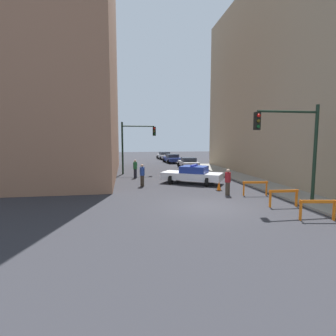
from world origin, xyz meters
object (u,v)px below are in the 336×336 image
police_car (192,174)px  barrier_mid (284,195)px  parked_car_mid (172,158)px  barrier_back (255,186)px  parked_car_far (164,155)px  barrier_front (318,206)px  traffic_light_far (133,140)px  traffic_cone (219,186)px  pedestrian_corner (135,169)px  parked_car_near (188,163)px  pedestrian_sidewalk (228,182)px  pedestrian_crossing (142,175)px  traffic_light_near (296,139)px

police_car → barrier_mid: 8.27m
parked_car_mid → barrier_back: (1.08, -23.20, -0.06)m
parked_car_far → barrier_mid: parked_car_far is taller
police_car → barrier_front: bearing=-132.2°
traffic_light_far → barrier_mid: 16.33m
barrier_front → traffic_cone: 7.24m
pedestrian_corner → barrier_back: 11.23m
barrier_mid → parked_car_far: bearing=92.2°
traffic_light_far → parked_car_near: 8.41m
parked_car_mid → traffic_light_far: bearing=-122.9°
pedestrian_sidewalk → police_car: bearing=-144.8°
traffic_cone → pedestrian_sidewalk: bearing=-88.9°
pedestrian_crossing → barrier_back: size_ratio=1.04×
police_car → pedestrian_crossing: (-3.99, -0.57, 0.14)m
parked_car_far → barrier_front: (1.37, -35.39, -0.06)m
pedestrian_sidewalk → barrier_front: (1.83, -5.55, -0.24)m
parked_car_near → pedestrian_sidewalk: pedestrian_sidewalk is taller
parked_car_mid → traffic_cone: 21.36m
traffic_light_near → pedestrian_corner: traffic_light_near is taller
pedestrian_sidewalk → traffic_light_near: bearing=63.7°
police_car → pedestrian_sidewalk: size_ratio=3.00×
traffic_light_near → police_car: size_ratio=1.05×
barrier_front → parked_car_far: bearing=92.2°
traffic_light_far → parked_car_mid: (6.04, 11.62, -2.72)m
traffic_light_far → traffic_light_near: bearing=-60.2°
parked_car_far → barrier_back: bearing=-93.1°
parked_car_near → pedestrian_crossing: size_ratio=2.61×
pedestrian_crossing → barrier_back: bearing=-118.7°
traffic_cone → pedestrian_crossing: bearing=153.4°
traffic_light_near → police_car: 8.71m
police_car → parked_car_far: police_car is taller
barrier_front → barrier_back: 5.14m
traffic_light_far → pedestrian_sidewalk: traffic_light_far is taller
parked_car_near → parked_car_far: same height
traffic_cone → barrier_front: bearing=-75.1°
pedestrian_crossing → parked_car_mid: bearing=-12.4°
pedestrian_crossing → traffic_cone: size_ratio=2.53×
parked_car_far → barrier_mid: (1.29, -33.05, -0.06)m
pedestrian_crossing → parked_car_far: bearing=-7.8°
parked_car_near → parked_car_mid: bearing=96.5°
pedestrian_sidewalk → barrier_mid: bearing=50.3°
barrier_mid → barrier_front: bearing=-88.0°
pedestrian_corner → parked_car_far: bearing=158.2°
traffic_light_near → parked_car_far: traffic_light_near is taller
traffic_light_far → police_car: size_ratio=1.05×
barrier_back → traffic_cone: size_ratio=2.43×
parked_car_far → traffic_light_far: bearing=-113.0°
police_car → pedestrian_corner: bearing=80.8°
parked_car_near → parked_car_far: bearing=94.4°
traffic_cone → parked_car_near: bearing=84.8°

